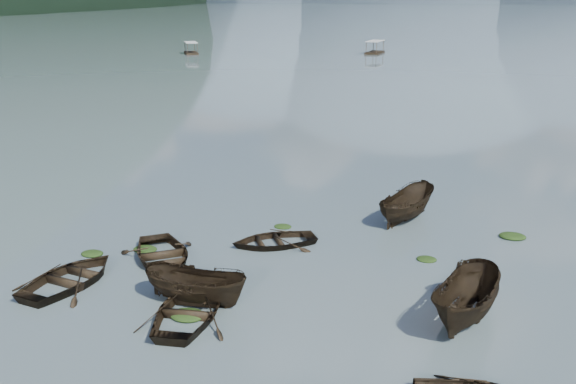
# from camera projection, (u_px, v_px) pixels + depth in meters

# --- Properties ---
(ground_plane) EXTENTS (2400.00, 2400.00, 0.00)m
(ground_plane) POSITION_uv_depth(u_px,v_px,m) (190.00, 363.00, 20.14)
(ground_plane) COLOR #4B5A5E
(haze_mtn_a) EXTENTS (520.00, 520.00, 280.00)m
(haze_mtn_a) POSITION_uv_depth(u_px,v_px,m) (272.00, 0.00, 914.01)
(haze_mtn_a) COLOR #475666
(haze_mtn_a) RESTS_ON ground
(haze_mtn_b) EXTENTS (520.00, 520.00, 340.00)m
(haze_mtn_b) POSITION_uv_depth(u_px,v_px,m) (414.00, 0.00, 864.87)
(haze_mtn_b) COLOR #475666
(haze_mtn_b) RESTS_ON ground
(haze_mtn_c) EXTENTS (520.00, 520.00, 260.00)m
(haze_mtn_c) POSITION_uv_depth(u_px,v_px,m) (573.00, 1.00, 815.73)
(haze_mtn_c) COLOR #475666
(haze_mtn_c) RESTS_ON ground
(rowboat_1) EXTENTS (4.11, 5.13, 0.95)m
(rowboat_1) POSITION_uv_depth(u_px,v_px,m) (71.00, 284.00, 25.58)
(rowboat_1) COLOR black
(rowboat_1) RESTS_ON ground
(rowboat_2) EXTENTS (4.39, 2.09, 1.63)m
(rowboat_2) POSITION_uv_depth(u_px,v_px,m) (197.00, 302.00, 24.08)
(rowboat_2) COLOR black
(rowboat_2) RESTS_ON ground
(rowboat_3) EXTENTS (3.68, 4.87, 0.95)m
(rowboat_3) POSITION_uv_depth(u_px,v_px,m) (192.00, 315.00, 23.09)
(rowboat_3) COLOR black
(rowboat_3) RESTS_ON ground
(rowboat_5) EXTENTS (3.13, 5.26, 1.91)m
(rowboat_5) POSITION_uv_depth(u_px,v_px,m) (465.00, 321.00, 22.71)
(rowboat_5) COLOR black
(rowboat_5) RESTS_ON ground
(rowboat_6) EXTENTS (5.36, 5.67, 0.96)m
(rowboat_6) POSITION_uv_depth(u_px,v_px,m) (163.00, 261.00, 27.74)
(rowboat_6) COLOR black
(rowboat_6) RESTS_ON ground
(rowboat_7) EXTENTS (4.81, 4.43, 0.81)m
(rowboat_7) POSITION_uv_depth(u_px,v_px,m) (274.00, 245.00, 29.54)
(rowboat_7) COLOR black
(rowboat_7) RESTS_ON ground
(rowboat_8) EXTENTS (3.34, 4.93, 1.78)m
(rowboat_8) POSITION_uv_depth(u_px,v_px,m) (406.00, 219.00, 32.88)
(rowboat_8) COLOR black
(rowboat_8) RESTS_ON ground
(weed_clump_1) EXTENTS (1.01, 0.81, 0.22)m
(weed_clump_1) POSITION_uv_depth(u_px,v_px,m) (92.00, 255.00, 28.42)
(weed_clump_1) COLOR black
(weed_clump_1) RESTS_ON ground
(weed_clump_2) EXTENTS (1.28, 1.02, 0.28)m
(weed_clump_2) POSITION_uv_depth(u_px,v_px,m) (188.00, 317.00, 22.97)
(weed_clump_2) COLOR black
(weed_clump_2) RESTS_ON ground
(weed_clump_3) EXTENTS (0.88, 0.74, 0.19)m
(weed_clump_3) POSITION_uv_depth(u_px,v_px,m) (427.00, 260.00, 27.85)
(weed_clump_3) COLOR black
(weed_clump_3) RESTS_ON ground
(weed_clump_4) EXTENTS (1.01, 0.80, 0.21)m
(weed_clump_4) POSITION_uv_depth(u_px,v_px,m) (462.00, 320.00, 22.74)
(weed_clump_4) COLOR black
(weed_clump_4) RESTS_ON ground
(weed_clump_5) EXTENTS (1.10, 0.89, 0.23)m
(weed_clump_5) POSITION_uv_depth(u_px,v_px,m) (145.00, 250.00, 28.89)
(weed_clump_5) COLOR black
(weed_clump_5) RESTS_ON ground
(weed_clump_6) EXTENTS (0.88, 0.73, 0.18)m
(weed_clump_6) POSITION_uv_depth(u_px,v_px,m) (283.00, 227.00, 31.74)
(weed_clump_6) COLOR black
(weed_clump_6) RESTS_ON ground
(weed_clump_7) EXTENTS (1.25, 1.00, 0.27)m
(weed_clump_7) POSITION_uv_depth(u_px,v_px,m) (512.00, 238.00, 30.38)
(weed_clump_7) COLOR black
(weed_clump_7) RESTS_ON ground
(pontoon_left) EXTENTS (4.59, 5.81, 2.07)m
(pontoon_left) POSITION_uv_depth(u_px,v_px,m) (191.00, 54.00, 120.50)
(pontoon_left) COLOR black
(pontoon_left) RESTS_ON ground
(pontoon_centre) EXTENTS (3.19, 6.16, 2.26)m
(pontoon_centre) POSITION_uv_depth(u_px,v_px,m) (375.00, 53.00, 121.01)
(pontoon_centre) COLOR black
(pontoon_centre) RESTS_ON ground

